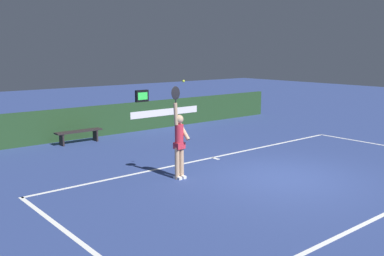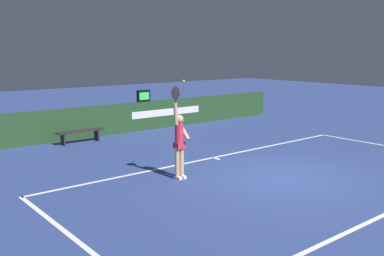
{
  "view_description": "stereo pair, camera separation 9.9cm",
  "coord_description": "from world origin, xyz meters",
  "px_view_note": "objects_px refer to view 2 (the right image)",
  "views": [
    {
      "loc": [
        -8.83,
        -6.87,
        3.27
      ],
      "look_at": [
        -1.92,
        1.45,
        1.34
      ],
      "focal_mm": 40.52,
      "sensor_mm": 36.0,
      "label": 1
    },
    {
      "loc": [
        -8.76,
        -6.94,
        3.27
      ],
      "look_at": [
        -1.92,
        1.45,
        1.34
      ],
      "focal_mm": 40.52,
      "sensor_mm": 36.0,
      "label": 2
    }
  ],
  "objects_px": {
    "tennis_player": "(179,141)",
    "tennis_ball": "(184,81)",
    "speed_display": "(144,96)",
    "courtside_bench_near": "(80,133)"
  },
  "relations": [
    {
      "from": "speed_display",
      "to": "tennis_player",
      "type": "distance_m",
      "value": 7.19
    },
    {
      "from": "speed_display",
      "to": "tennis_ball",
      "type": "xyz_separation_m",
      "value": [
        -2.97,
        -6.49,
        1.08
      ]
    },
    {
      "from": "courtside_bench_near",
      "to": "tennis_player",
      "type": "bearing_deg",
      "value": -89.13
    },
    {
      "from": "tennis_player",
      "to": "tennis_ball",
      "type": "height_order",
      "value": "tennis_ball"
    },
    {
      "from": "tennis_player",
      "to": "courtside_bench_near",
      "type": "bearing_deg",
      "value": 90.87
    },
    {
      "from": "speed_display",
      "to": "courtside_bench_near",
      "type": "bearing_deg",
      "value": -166.88
    },
    {
      "from": "speed_display",
      "to": "tennis_ball",
      "type": "bearing_deg",
      "value": -114.59
    },
    {
      "from": "tennis_player",
      "to": "tennis_ball",
      "type": "xyz_separation_m",
      "value": [
        0.14,
        -0.01,
        1.52
      ]
    },
    {
      "from": "tennis_player",
      "to": "tennis_ball",
      "type": "bearing_deg",
      "value": -5.65
    },
    {
      "from": "speed_display",
      "to": "courtside_bench_near",
      "type": "height_order",
      "value": "speed_display"
    }
  ]
}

